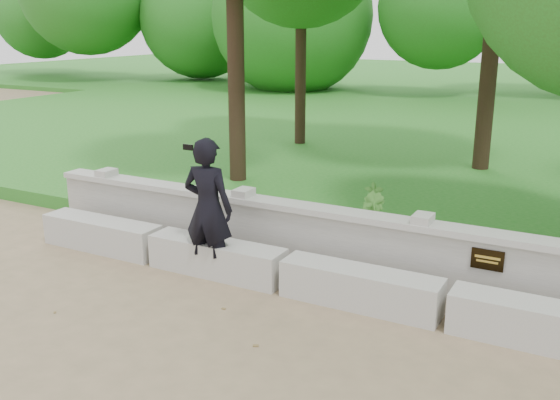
% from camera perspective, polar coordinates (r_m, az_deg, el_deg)
% --- Properties ---
extents(lawn, '(40.00, 22.00, 0.25)m').
position_cam_1_polar(lawn, '(18.74, 23.83, 5.11)').
color(lawn, '#1F6F1B').
rests_on(lawn, ground).
extents(concrete_bench, '(11.90, 0.45, 0.45)m').
position_cam_1_polar(concrete_bench, '(7.12, 14.93, -9.29)').
color(concrete_bench, beige).
rests_on(concrete_bench, ground).
extents(parapet_wall, '(12.50, 0.35, 0.90)m').
position_cam_1_polar(parapet_wall, '(7.66, 16.32, -5.63)').
color(parapet_wall, '#B1AEA7').
rests_on(parapet_wall, ground).
extents(man_main, '(0.70, 0.63, 1.84)m').
position_cam_1_polar(man_main, '(7.95, -6.59, -0.81)').
color(man_main, black).
rests_on(man_main, ground).
extents(shrub_a, '(0.37, 0.36, 0.59)m').
position_cam_1_polar(shrub_a, '(9.70, 8.60, -0.13)').
color(shrub_a, '#41812C').
rests_on(shrub_a, lawn).
extents(shrub_b, '(0.48, 0.47, 0.69)m').
position_cam_1_polar(shrub_b, '(8.72, 8.46, -1.63)').
color(shrub_b, '#41812C').
rests_on(shrub_b, lawn).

